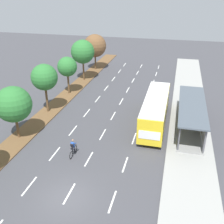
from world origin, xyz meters
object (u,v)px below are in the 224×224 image
bus_shelter (194,114)px  median_tree_third (44,77)px  cyclist (73,148)px  median_tree_second (14,104)px  median_tree_farthest (95,46)px  bus (156,108)px  median_tree_fourth (67,67)px  median_tree_fifth (83,52)px

bus_shelter → median_tree_third: median_tree_third is taller
cyclist → median_tree_third: median_tree_third is taller
median_tree_third → median_tree_second: bearing=-90.7°
median_tree_second → median_tree_farthest: bearing=89.6°
median_tree_farthest → median_tree_third: bearing=-90.3°
bus_shelter → bus: bus is taller
median_tree_second → median_tree_farthest: (0.19, 26.73, 0.67)m
bus_shelter → bus: bearing=-179.5°
median_tree_second → median_tree_third: (0.08, 6.68, 0.75)m
median_tree_fourth → median_tree_fifth: bearing=90.2°
median_tree_fifth → median_tree_farthest: size_ratio=1.02×
median_tree_second → median_tree_fifth: bearing=89.4°
bus_shelter → bus: (-4.28, -0.04, 0.20)m
bus → median_tree_fourth: bearing=153.9°
cyclist → median_tree_fourth: (-6.65, 14.99, 3.39)m
cyclist → median_tree_fifth: bearing=107.1°
median_tree_fourth → median_tree_farthest: (-0.02, 13.37, 0.41)m
median_tree_farthest → bus_shelter: bearing=-48.2°
median_tree_second → median_tree_third: median_tree_third is taller
bus → median_tree_third: bearing=-179.8°
bus → bus_shelter: bearing=0.5°
median_tree_third → median_tree_fifth: (0.11, 13.37, 0.22)m
median_tree_second → median_tree_fourth: 13.37m
bus_shelter → median_tree_farthest: size_ratio=1.76×
median_tree_farthest → cyclist: bearing=-76.8°
bus_shelter → median_tree_fourth: bearing=159.7°
bus → cyclist: 10.90m
bus_shelter → median_tree_fifth: size_ratio=1.72×
median_tree_third → median_tree_fourth: median_tree_third is taller
median_tree_farthest → median_tree_second: bearing=-90.4°
median_tree_fourth → median_tree_farthest: bearing=90.1°
median_tree_second → median_tree_farthest: 26.74m
median_tree_second → cyclist: bearing=-13.3°
bus → median_tree_third: (-13.68, -0.05, 2.61)m
bus_shelter → median_tree_third: (-17.96, -0.09, 2.81)m
cyclist → median_tree_third: bearing=129.3°
cyclist → median_tree_fifth: 23.04m
bus → median_tree_farthest: 24.30m
bus → median_tree_fourth: (-13.54, 6.63, 2.11)m
median_tree_fifth → median_tree_second: bearing=-90.6°
bus_shelter → median_tree_second: median_tree_second is taller
cyclist → median_tree_second: 7.72m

